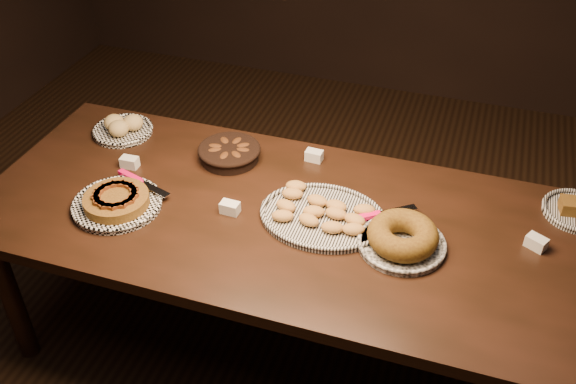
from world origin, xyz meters
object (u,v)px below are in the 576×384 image
(bundt_cake_plate, at_px, (402,238))
(madeleine_platter, at_px, (322,214))
(apple_tart_plate, at_px, (117,202))
(buffet_table, at_px, (291,231))

(bundt_cake_plate, bearing_deg, madeleine_platter, 155.88)
(apple_tart_plate, bearing_deg, bundt_cake_plate, 17.54)
(buffet_table, bearing_deg, apple_tart_plate, -166.62)
(buffet_table, relative_size, madeleine_platter, 5.13)
(madeleine_platter, distance_m, bundt_cake_plate, 0.31)
(madeleine_platter, relative_size, bundt_cake_plate, 1.24)
(madeleine_platter, xyz_separation_m, bundt_cake_plate, (0.31, -0.06, 0.02))
(bundt_cake_plate, bearing_deg, apple_tart_plate, 173.30)
(apple_tart_plate, xyz_separation_m, bundt_cake_plate, (1.06, 0.11, 0.02))
(apple_tart_plate, height_order, bundt_cake_plate, bundt_cake_plate)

